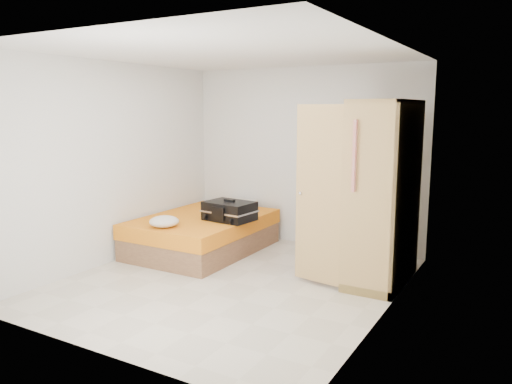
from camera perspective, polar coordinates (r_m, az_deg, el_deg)
The scene contains 7 objects.
room at distance 5.63m, azimuth -2.94°, elevation 2.34°, with size 4.00×4.02×2.60m.
bed at distance 7.14m, azimuth -6.10°, elevation -4.74°, with size 1.42×2.02×0.50m.
wardrobe at distance 5.87m, azimuth 13.80°, elevation -0.61°, with size 1.17×1.20×2.10m.
person at distance 6.19m, azimuth 7.44°, elevation -1.37°, with size 0.61×0.40×1.69m, color red.
suitcase at distance 6.80m, azimuth -3.07°, elevation -2.18°, with size 0.70×0.55×0.28m.
round_cushion at distance 6.51m, azimuth -10.46°, elevation -3.33°, with size 0.38×0.38×0.14m, color white.
pillow at distance 7.74m, azimuth -2.21°, elevation -1.29°, with size 0.58×0.29×0.10m, color white.
Camera 1 is at (3.02, -4.70, 2.00)m, focal length 35.00 mm.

